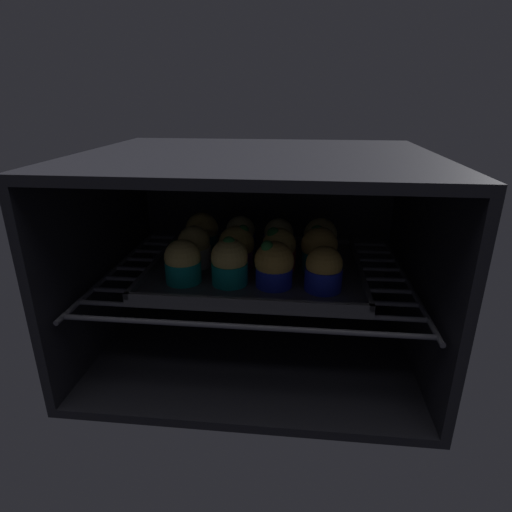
{
  "coord_description": "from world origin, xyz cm",
  "views": [
    {
      "loc": [
        7.47,
        -48.43,
        44.41
      ],
      "look_at": [
        0.0,
        21.31,
        17.4
      ],
      "focal_mm": 29.31,
      "sensor_mm": 36.0,
      "label": 1
    }
  ],
  "objects_px": {
    "muffin_row1_col0": "(194,247)",
    "muffin_row0_col1": "(230,262)",
    "muffin_row0_col0": "(183,262)",
    "muffin_row1_col3": "(319,249)",
    "muffin_row1_col2": "(279,250)",
    "muffin_row1_col1": "(237,248)",
    "baking_tray": "(256,270)",
    "muffin_row0_col2": "(274,265)",
    "muffin_row2_col2": "(279,238)",
    "muffin_row2_col1": "(240,235)",
    "muffin_row2_col3": "(320,238)",
    "muffin_row0_col3": "(324,269)",
    "muffin_row2_col0": "(202,233)"
  },
  "relations": [
    {
      "from": "muffin_row1_col1",
      "to": "muffin_row2_col2",
      "type": "relative_size",
      "value": 1.14
    },
    {
      "from": "muffin_row1_col0",
      "to": "muffin_row2_col0",
      "type": "height_order",
      "value": "muffin_row2_col0"
    },
    {
      "from": "muffin_row2_col0",
      "to": "muffin_row1_col3",
      "type": "bearing_deg",
      "value": -17.76
    },
    {
      "from": "muffin_row0_col0",
      "to": "muffin_row2_col2",
      "type": "height_order",
      "value": "muffin_row0_col0"
    },
    {
      "from": "muffin_row0_col0",
      "to": "muffin_row0_col2",
      "type": "xyz_separation_m",
      "value": [
        0.15,
        -0.0,
        0.0
      ]
    },
    {
      "from": "muffin_row0_col2",
      "to": "muffin_row1_col3",
      "type": "bearing_deg",
      "value": 44.85
    },
    {
      "from": "muffin_row2_col2",
      "to": "muffin_row0_col2",
      "type": "bearing_deg",
      "value": -89.64
    },
    {
      "from": "muffin_row1_col3",
      "to": "muffin_row0_col1",
      "type": "bearing_deg",
      "value": -153.7
    },
    {
      "from": "muffin_row1_col0",
      "to": "muffin_row0_col1",
      "type": "bearing_deg",
      "value": -42.87
    },
    {
      "from": "muffin_row0_col2",
      "to": "muffin_row2_col1",
      "type": "bearing_deg",
      "value": 116.55
    },
    {
      "from": "muffin_row1_col2",
      "to": "muffin_row2_col2",
      "type": "height_order",
      "value": "muffin_row1_col2"
    },
    {
      "from": "muffin_row1_col3",
      "to": "muffin_row2_col3",
      "type": "distance_m",
      "value": 0.08
    },
    {
      "from": "muffin_row1_col3",
      "to": "muffin_row1_col2",
      "type": "bearing_deg",
      "value": -177.61
    },
    {
      "from": "muffin_row2_col0",
      "to": "muffin_row2_col3",
      "type": "relative_size",
      "value": 1.07
    },
    {
      "from": "muffin_row0_col0",
      "to": "muffin_row0_col1",
      "type": "height_order",
      "value": "muffin_row0_col1"
    },
    {
      "from": "baking_tray",
      "to": "muffin_row1_col1",
      "type": "bearing_deg",
      "value": -175.55
    },
    {
      "from": "muffin_row1_col0",
      "to": "muffin_row1_col1",
      "type": "xyz_separation_m",
      "value": [
        0.08,
        -0.0,
        0.0
      ]
    },
    {
      "from": "muffin_row0_col1",
      "to": "muffin_row1_col1",
      "type": "distance_m",
      "value": 0.07
    },
    {
      "from": "muffin_row0_col0",
      "to": "muffin_row1_col3",
      "type": "height_order",
      "value": "muffin_row1_col3"
    },
    {
      "from": "muffin_row0_col1",
      "to": "muffin_row2_col2",
      "type": "bearing_deg",
      "value": 64.6
    },
    {
      "from": "muffin_row0_col0",
      "to": "muffin_row0_col3",
      "type": "distance_m",
      "value": 0.23
    },
    {
      "from": "baking_tray",
      "to": "muffin_row2_col2",
      "type": "bearing_deg",
      "value": 65.31
    },
    {
      "from": "muffin_row2_col0",
      "to": "muffin_row2_col1",
      "type": "distance_m",
      "value": 0.08
    },
    {
      "from": "muffin_row0_col2",
      "to": "baking_tray",
      "type": "bearing_deg",
      "value": 116.73
    },
    {
      "from": "muffin_row0_col2",
      "to": "muffin_row2_col2",
      "type": "height_order",
      "value": "muffin_row0_col2"
    },
    {
      "from": "muffin_row0_col3",
      "to": "muffin_row2_col0",
      "type": "distance_m",
      "value": 0.28
    },
    {
      "from": "muffin_row0_col2",
      "to": "muffin_row2_col3",
      "type": "bearing_deg",
      "value": 62.1
    },
    {
      "from": "muffin_row0_col2",
      "to": "muffin_row0_col0",
      "type": "bearing_deg",
      "value": 179.7
    },
    {
      "from": "muffin_row0_col3",
      "to": "muffin_row2_col0",
      "type": "bearing_deg",
      "value": 146.7
    },
    {
      "from": "muffin_row0_col1",
      "to": "muffin_row2_col1",
      "type": "distance_m",
      "value": 0.15
    },
    {
      "from": "muffin_row1_col1",
      "to": "muffin_row2_col0",
      "type": "bearing_deg",
      "value": 136.9
    },
    {
      "from": "muffin_row1_col3",
      "to": "muffin_row2_col3",
      "type": "bearing_deg",
      "value": 86.17
    },
    {
      "from": "muffin_row1_col0",
      "to": "muffin_row2_col1",
      "type": "bearing_deg",
      "value": 47.87
    },
    {
      "from": "muffin_row0_col2",
      "to": "muffin_row2_col0",
      "type": "height_order",
      "value": "muffin_row0_col2"
    },
    {
      "from": "muffin_row0_col2",
      "to": "muffin_row1_col3",
      "type": "relative_size",
      "value": 0.98
    },
    {
      "from": "muffin_row0_col2",
      "to": "muffin_row1_col2",
      "type": "relative_size",
      "value": 1.01
    },
    {
      "from": "muffin_row1_col3",
      "to": "muffin_row2_col0",
      "type": "xyz_separation_m",
      "value": [
        -0.23,
        0.07,
        -0.0
      ]
    },
    {
      "from": "muffin_row0_col1",
      "to": "muffin_row0_col3",
      "type": "bearing_deg",
      "value": -2.5
    },
    {
      "from": "baking_tray",
      "to": "muffin_row0_col0",
      "type": "relative_size",
      "value": 5.16
    },
    {
      "from": "baking_tray",
      "to": "muffin_row1_col3",
      "type": "bearing_deg",
      "value": 0.03
    },
    {
      "from": "muffin_row0_col0",
      "to": "muffin_row1_col1",
      "type": "relative_size",
      "value": 0.92
    },
    {
      "from": "muffin_row1_col2",
      "to": "muffin_row2_col0",
      "type": "height_order",
      "value": "same"
    },
    {
      "from": "baking_tray",
      "to": "muffin_row2_col2",
      "type": "distance_m",
      "value": 0.09
    },
    {
      "from": "muffin_row1_col0",
      "to": "muffin_row2_col3",
      "type": "height_order",
      "value": "muffin_row1_col0"
    },
    {
      "from": "muffin_row2_col1",
      "to": "muffin_row2_col3",
      "type": "xyz_separation_m",
      "value": [
        0.16,
        -0.0,
        -0.0
      ]
    },
    {
      "from": "muffin_row0_col1",
      "to": "muffin_row0_col3",
      "type": "relative_size",
      "value": 1.12
    },
    {
      "from": "muffin_row0_col2",
      "to": "muffin_row2_col1",
      "type": "height_order",
      "value": "muffin_row0_col2"
    },
    {
      "from": "muffin_row1_col3",
      "to": "muffin_row2_col0",
      "type": "height_order",
      "value": "muffin_row1_col3"
    },
    {
      "from": "muffin_row2_col2",
      "to": "muffin_row1_col0",
      "type": "bearing_deg",
      "value": -151.63
    },
    {
      "from": "muffin_row2_col2",
      "to": "muffin_row2_col3",
      "type": "height_order",
      "value": "muffin_row2_col3"
    }
  ]
}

